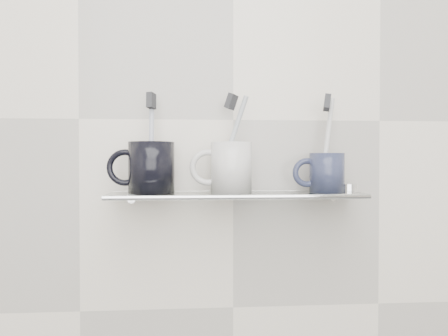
{
  "coord_description": "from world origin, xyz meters",
  "views": [
    {
      "loc": [
        -0.09,
        0.18,
        1.17
      ],
      "look_at": [
        -0.02,
        1.04,
        1.15
      ],
      "focal_mm": 35.0,
      "sensor_mm": 36.0,
      "label": 1
    }
  ],
  "objects": [
    {
      "name": "bracket_right",
      "position": [
        0.21,
        1.09,
        1.09
      ],
      "size": [
        0.02,
        0.03,
        0.02
      ],
      "primitive_type": "cylinder",
      "rotation": [
        1.57,
        0.0,
        0.0
      ],
      "color": "silver",
      "rests_on": "wall_back"
    },
    {
      "name": "bristles_left",
      "position": [
        -0.17,
        1.04,
        1.28
      ],
      "size": [
        0.02,
        0.03,
        0.03
      ],
      "primitive_type": "cube",
      "rotation": [
        -0.12,
        -0.04,
        -0.34
      ],
      "color": "#2C2D31",
      "rests_on": "toothbrush_left"
    },
    {
      "name": "bracket_left",
      "position": [
        -0.21,
        1.09,
        1.09
      ],
      "size": [
        0.02,
        0.03,
        0.02
      ],
      "primitive_type": "cylinder",
      "rotation": [
        1.57,
        0.0,
        0.0
      ],
      "color": "silver",
      "rests_on": "wall_back"
    },
    {
      "name": "mug_left_handle",
      "position": [
        -0.22,
        1.04,
        1.15
      ],
      "size": [
        0.07,
        0.01,
        0.07
      ],
      "primitive_type": "torus",
      "rotation": [
        1.57,
        0.0,
        0.0
      ],
      "color": "black",
      "rests_on": "mug_left"
    },
    {
      "name": "toothbrush_left",
      "position": [
        -0.17,
        1.04,
        1.2
      ],
      "size": [
        0.01,
        0.04,
        0.19
      ],
      "primitive_type": "cylinder",
      "rotation": [
        -0.12,
        -0.04,
        -0.34
      ],
      "color": "silver",
      "rests_on": "mug_left"
    },
    {
      "name": "toothbrush_center",
      "position": [
        -0.01,
        1.04,
        1.2
      ],
      "size": [
        0.07,
        0.03,
        0.18
      ],
      "primitive_type": "cylinder",
      "rotation": [
        -0.12,
        0.3,
        -0.64
      ],
      "color": "#A3B1B7",
      "rests_on": "mug_center"
    },
    {
      "name": "bristles_right",
      "position": [
        0.18,
        1.04,
        1.28
      ],
      "size": [
        0.02,
        0.03,
        0.04
      ],
      "primitive_type": "cube",
      "rotation": [
        -0.26,
        0.12,
        -0.28
      ],
      "color": "#2C2D31",
      "rests_on": "toothbrush_right"
    },
    {
      "name": "toothbrush_right",
      "position": [
        0.18,
        1.04,
        1.2
      ],
      "size": [
        0.05,
        0.05,
        0.19
      ],
      "primitive_type": "cylinder",
      "rotation": [
        -0.26,
        0.12,
        -0.28
      ],
      "color": "silver",
      "rests_on": "mug_right"
    },
    {
      "name": "chrome_cap",
      "position": [
        0.23,
        1.04,
        1.11
      ],
      "size": [
        0.04,
        0.04,
        0.02
      ],
      "primitive_type": "cylinder",
      "color": "silver",
      "rests_on": "shelf_glass"
    },
    {
      "name": "wall_back",
      "position": [
        0.0,
        1.1,
        1.25
      ],
      "size": [
        2.5,
        0.0,
        2.5
      ],
      "primitive_type": "plane",
      "rotation": [
        1.57,
        0.0,
        0.0
      ],
      "color": "silver",
      "rests_on": "ground"
    },
    {
      "name": "bristles_center",
      "position": [
        -0.01,
        1.04,
        1.28
      ],
      "size": [
        0.03,
        0.03,
        0.03
      ],
      "primitive_type": "cube",
      "rotation": [
        -0.12,
        0.3,
        -0.64
      ],
      "color": "#2C2D31",
      "rests_on": "toothbrush_center"
    },
    {
      "name": "mug_right_handle",
      "position": [
        0.14,
        1.04,
        1.14
      ],
      "size": [
        0.06,
        0.01,
        0.06
      ],
      "primitive_type": "torus",
      "rotation": [
        1.57,
        0.0,
        0.0
      ],
      "color": "#1E2137",
      "rests_on": "mug_right"
    },
    {
      "name": "mug_left",
      "position": [
        -0.17,
        1.04,
        1.15
      ],
      "size": [
        0.1,
        0.1,
        0.1
      ],
      "primitive_type": "cylinder",
      "rotation": [
        0.0,
        0.0,
        -0.13
      ],
      "color": "black",
      "rests_on": "shelf_glass"
    },
    {
      "name": "mug_center",
      "position": [
        -0.01,
        1.04,
        1.15
      ],
      "size": [
        0.09,
        0.09,
        0.1
      ],
      "primitive_type": "cylinder",
      "rotation": [
        0.0,
        0.0,
        0.11
      ],
      "color": "white",
      "rests_on": "shelf_glass"
    },
    {
      "name": "mug_right",
      "position": [
        0.18,
        1.04,
        1.14
      ],
      "size": [
        0.08,
        0.08,
        0.08
      ],
      "primitive_type": "cylinder",
      "rotation": [
        0.0,
        0.0,
        -0.1
      ],
      "color": "#1E2137",
      "rests_on": "shelf_glass"
    },
    {
      "name": "shelf_glass",
      "position": [
        0.0,
        1.04,
        1.1
      ],
      "size": [
        0.5,
        0.12,
        0.01
      ],
      "primitive_type": "cube",
      "color": "silver",
      "rests_on": "wall_back"
    },
    {
      "name": "mug_center_handle",
      "position": [
        -0.06,
        1.04,
        1.15
      ],
      "size": [
        0.07,
        0.01,
        0.07
      ],
      "primitive_type": "torus",
      "rotation": [
        1.57,
        0.0,
        0.0
      ],
      "color": "white",
      "rests_on": "mug_center"
    },
    {
      "name": "shelf_rail",
      "position": [
        0.0,
        0.98,
        1.1
      ],
      "size": [
        0.5,
        0.01,
        0.01
      ],
      "primitive_type": "cylinder",
      "rotation": [
        0.0,
        1.57,
        0.0
      ],
      "color": "silver",
      "rests_on": "shelf_glass"
    }
  ]
}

